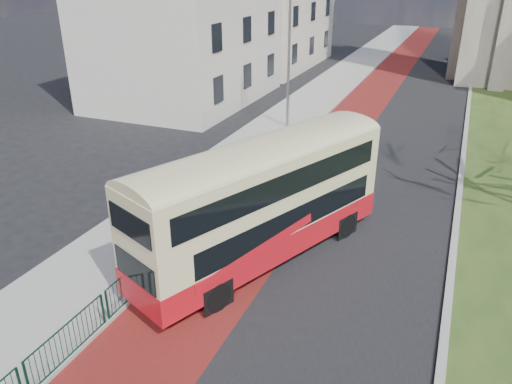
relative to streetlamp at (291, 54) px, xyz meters
The scene contains 11 objects.
ground 19.08m from the streetlamp, 76.42° to the right, with size 160.00×160.00×0.00m, color black.
road_carriageway 7.70m from the streetlamp, 18.88° to the left, with size 9.00×120.00×0.01m, color black.
bus_lane 5.91m from the streetlamp, 32.43° to the left, with size 3.40×120.00×0.01m, color #591414.
pavement_west 5.00m from the streetlamp, 108.07° to the left, with size 4.00×120.00×0.12m, color gray.
kerb_west 5.13m from the streetlamp, 56.03° to the left, with size 0.25×120.00×0.13m, color #999993.
kerb_east 12.07m from the streetlamp, 20.95° to the left, with size 0.25×80.00×0.13m, color #999993.
pedestrian_railing 14.64m from the streetlamp, 84.30° to the right, with size 0.07×24.00×1.12m.
street_block_near 10.62m from the streetlamp, 157.49° to the left, with size 10.30×14.30×13.00m.
street_block_far 22.24m from the streetlamp, 115.76° to the left, with size 10.30×16.30×11.50m.
streetlamp is the anchor object (origin of this frame).
bus 15.83m from the streetlamp, 74.27° to the right, with size 6.06×10.10×4.18m.
Camera 1 is at (5.46, -11.11, 9.48)m, focal length 35.00 mm.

